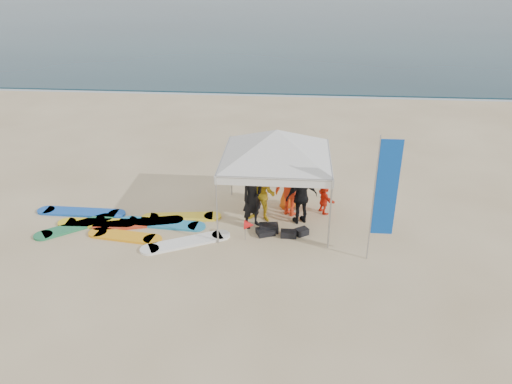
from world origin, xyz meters
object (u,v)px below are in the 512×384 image
object	(u,v)px
person_orange_a	(291,188)
feather_flag	(385,190)
person_seated	(324,198)
marker_pennant	(249,225)
surfboard_spread	(131,225)
person_yellow	(262,195)
person_black_a	(252,197)
person_black_b	(302,197)
canopy_tent	(277,130)
person_orange_b	(288,185)

from	to	relation	value
person_orange_a	feather_flag	distance (m)	3.58
person_seated	marker_pennant	size ratio (longest dim) A/B	1.60
feather_flag	surfboard_spread	world-z (taller)	feather_flag
person_yellow	marker_pennant	xyz separation A→B (m)	(-0.27, -1.19, -0.38)
person_orange_a	person_black_a	bearing A→B (deg)	67.92
person_black_b	feather_flag	world-z (taller)	feather_flag
person_black_a	person_black_b	bearing A→B (deg)	-29.43
person_yellow	person_black_b	bearing A→B (deg)	9.54
person_black_b	canopy_tent	size ratio (longest dim) A/B	0.39
canopy_tent	feather_flag	xyz separation A→B (m)	(2.86, -2.05, -0.82)
person_orange_b	person_black_b	bearing A→B (deg)	87.25
marker_pennant	person_yellow	bearing A→B (deg)	77.26
person_orange_b	canopy_tent	world-z (taller)	canopy_tent
person_orange_a	feather_flag	bearing A→B (deg)	166.06
marker_pennant	person_seated	bearing A→B (deg)	40.18
person_orange_a	feather_flag	world-z (taller)	feather_flag
person_black_a	marker_pennant	world-z (taller)	person_black_a
person_orange_b	surfboard_spread	world-z (taller)	person_orange_b
person_black_b	person_seated	distance (m)	1.06
marker_pennant	surfboard_spread	distance (m)	3.74
person_black_b	person_orange_b	world-z (taller)	person_black_b
person_orange_a	person_orange_b	distance (m)	0.44
person_orange_a	person_black_b	world-z (taller)	person_orange_a
person_orange_a	person_seated	distance (m)	1.14
person_orange_a	canopy_tent	bearing A→B (deg)	67.85
person_yellow	person_seated	bearing A→B (deg)	29.10
canopy_tent	feather_flag	distance (m)	3.61
person_orange_b	person_seated	size ratio (longest dim) A/B	1.57
person_seated	surfboard_spread	xyz separation A→B (m)	(-5.89, -1.36, -0.48)
person_black_a	person_seated	xyz separation A→B (m)	(2.19, 1.03, -0.46)
person_yellow	person_black_b	xyz separation A→B (m)	(1.21, -0.01, -0.01)
canopy_tent	surfboard_spread	distance (m)	5.30
person_yellow	marker_pennant	size ratio (longest dim) A/B	2.74
person_orange_a	marker_pennant	bearing A→B (deg)	86.65
person_black_a	person_black_b	world-z (taller)	person_black_a
feather_flag	canopy_tent	bearing A→B (deg)	144.47
person_black_a	person_orange_b	bearing A→B (deg)	7.74
person_seated	canopy_tent	world-z (taller)	canopy_tent
person_black_a	marker_pennant	size ratio (longest dim) A/B	3.04
feather_flag	person_orange_a	bearing A→B (deg)	134.98
person_yellow	person_orange_a	distance (m)	1.02
person_yellow	person_seated	world-z (taller)	person_yellow
person_black_a	person_yellow	world-z (taller)	person_black_a
person_orange_b	person_seated	xyz separation A→B (m)	(1.15, -0.24, -0.29)
person_black_b	person_orange_b	bearing A→B (deg)	-89.37
person_black_b	person_yellow	bearing A→B (deg)	-24.59
person_seated	canopy_tent	size ratio (longest dim) A/B	0.23
person_orange_a	feather_flag	size ratio (longest dim) A/B	0.52
person_orange_b	surfboard_spread	bearing A→B (deg)	-8.84
person_black_b	feather_flag	bearing A→B (deg)	113.48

